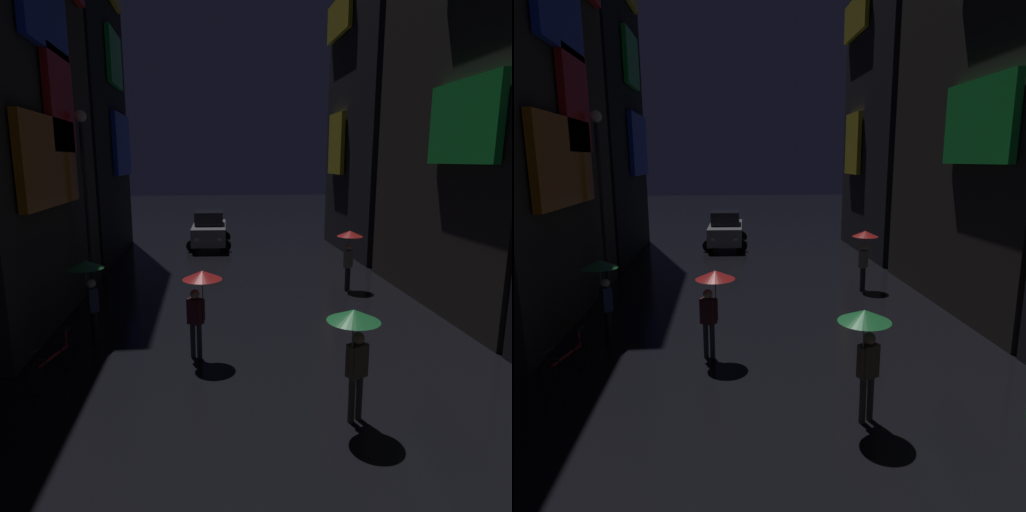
% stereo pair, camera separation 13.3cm
% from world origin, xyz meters
% --- Properties ---
extents(building_left_far, '(4.25, 7.65, 21.20)m').
position_xyz_m(building_left_far, '(-7.48, 21.83, 10.60)').
color(building_left_far, black).
rests_on(building_left_far, ground).
extents(building_right_mid, '(4.25, 8.33, 13.87)m').
position_xyz_m(building_right_mid, '(7.49, 13.16, 6.94)').
color(building_right_mid, '#2D2826').
rests_on(building_right_mid, ground).
extents(building_right_far, '(4.25, 7.15, 16.12)m').
position_xyz_m(building_right_far, '(7.49, 21.58, 8.06)').
color(building_right_far, black).
rests_on(building_right_far, ground).
extents(pedestrian_midstreet_left_green, '(0.90, 0.90, 2.12)m').
position_xyz_m(pedestrian_midstreet_left_green, '(1.10, 6.52, 1.67)').
color(pedestrian_midstreet_left_green, '#38332D').
rests_on(pedestrian_midstreet_left_green, ground).
extents(pedestrian_near_crossing_green, '(0.90, 0.90, 2.12)m').
position_xyz_m(pedestrian_near_crossing_green, '(-4.31, 10.84, 1.67)').
color(pedestrian_near_crossing_green, black).
rests_on(pedestrian_near_crossing_green, ground).
extents(pedestrian_foreground_right_red, '(0.90, 0.90, 2.12)m').
position_xyz_m(pedestrian_foreground_right_red, '(-1.53, 9.52, 1.67)').
color(pedestrian_foreground_right_red, '#2D2D38').
rests_on(pedestrian_foreground_right_red, ground).
extents(pedestrian_far_right_red, '(0.90, 0.90, 2.12)m').
position_xyz_m(pedestrian_far_right_red, '(3.65, 14.81, 1.67)').
color(pedestrian_far_right_red, '#2D2D38').
rests_on(pedestrian_far_right_red, ground).
extents(bicycle_parked_at_storefront, '(0.47, 1.79, 0.96)m').
position_xyz_m(bicycle_parked_at_storefront, '(-4.60, 8.77, 0.39)').
color(bicycle_parked_at_storefront, black).
rests_on(bicycle_parked_at_storefront, ground).
extents(car_distant, '(2.38, 4.21, 1.92)m').
position_xyz_m(car_distant, '(-1.18, 23.53, 0.93)').
color(car_distant, '#99999E').
rests_on(car_distant, ground).
extents(streetlamp_left_far, '(0.36, 0.36, 6.01)m').
position_xyz_m(streetlamp_left_far, '(-5.00, 14.08, 3.72)').
color(streetlamp_left_far, '#2D2D33').
rests_on(streetlamp_left_far, ground).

